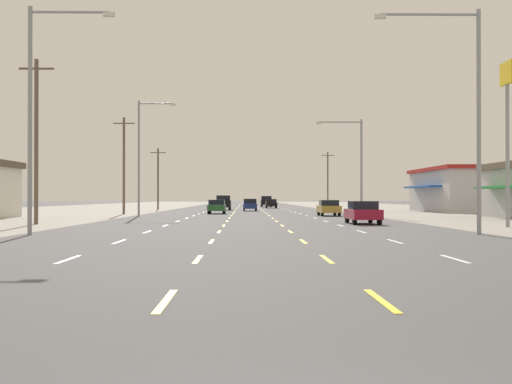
{
  "coord_description": "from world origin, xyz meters",
  "views": [
    {
      "loc": [
        -0.46,
        -4.16,
        1.68
      ],
      "look_at": [
        0.71,
        71.32,
        2.3
      ],
      "focal_mm": 48.28,
      "sensor_mm": 36.0,
      "label": 1
    }
  ],
  "objects_px": {
    "pole_sign_right_row_1": "(507,108)",
    "sedan_far_right_nearest": "(363,212)",
    "suv_inner_left_far": "(224,202)",
    "streetlight_left_row_1": "(142,151)",
    "sedan_inner_left_mid": "(217,206)",
    "sedan_inner_right_farther": "(271,203)",
    "streetlight_left_row_0": "(38,104)",
    "suv_inner_right_farthest": "(266,201)",
    "sedan_far_right_near": "(329,208)",
    "streetlight_right_row_0": "(468,103)",
    "streetlight_right_row_1": "(356,159)",
    "hatchback_center_turn_midfar": "(250,205)"
  },
  "relations": [
    {
      "from": "sedan_far_right_nearest",
      "to": "streetlight_right_row_0",
      "type": "xyz_separation_m",
      "value": [
        2.61,
        -12.7,
        5.24
      ]
    },
    {
      "from": "sedan_inner_right_farther",
      "to": "streetlight_right_row_1",
      "type": "xyz_separation_m",
      "value": [
        5.98,
        -47.69,
        4.43
      ]
    },
    {
      "from": "streetlight_right_row_0",
      "to": "streetlight_left_row_0",
      "type": "bearing_deg",
      "value": 180.0
    },
    {
      "from": "sedan_inner_left_mid",
      "to": "suv_inner_right_farthest",
      "type": "relative_size",
      "value": 0.92
    },
    {
      "from": "streetlight_right_row_0",
      "to": "streetlight_left_row_1",
      "type": "distance_m",
      "value": 37.09
    },
    {
      "from": "suv_inner_left_far",
      "to": "suv_inner_right_farthest",
      "type": "distance_m",
      "value": 32.18
    },
    {
      "from": "streetlight_right_row_0",
      "to": "streetlight_right_row_1",
      "type": "height_order",
      "value": "streetlight_right_row_0"
    },
    {
      "from": "streetlight_left_row_0",
      "to": "suv_inner_left_far",
      "type": "bearing_deg",
      "value": 84.18
    },
    {
      "from": "suv_inner_left_far",
      "to": "streetlight_left_row_1",
      "type": "relative_size",
      "value": 0.47
    },
    {
      "from": "sedan_far_right_near",
      "to": "sedan_inner_right_farther",
      "type": "height_order",
      "value": "same"
    },
    {
      "from": "pole_sign_right_row_1",
      "to": "streetlight_left_row_0",
      "type": "relative_size",
      "value": 0.92
    },
    {
      "from": "sedan_inner_right_farther",
      "to": "streetlight_left_row_0",
      "type": "height_order",
      "value": "streetlight_left_row_0"
    },
    {
      "from": "suv_inner_left_far",
      "to": "streetlight_left_row_0",
      "type": "relative_size",
      "value": 0.48
    },
    {
      "from": "hatchback_center_turn_midfar",
      "to": "streetlight_right_row_0",
      "type": "distance_m",
      "value": 56.82
    },
    {
      "from": "suv_inner_right_farthest",
      "to": "streetlight_right_row_0",
      "type": "relative_size",
      "value": 0.48
    },
    {
      "from": "suv_inner_left_far",
      "to": "streetlight_left_row_1",
      "type": "xyz_separation_m",
      "value": [
        -6.42,
        -30.87,
        4.92
      ]
    },
    {
      "from": "suv_inner_left_far",
      "to": "suv_inner_right_farthest",
      "type": "height_order",
      "value": "same"
    },
    {
      "from": "sedan_far_right_near",
      "to": "streetlight_left_row_1",
      "type": "bearing_deg",
      "value": -177.75
    },
    {
      "from": "sedan_far_right_near",
      "to": "suv_inner_right_farthest",
      "type": "distance_m",
      "value": 61.77
    },
    {
      "from": "streetlight_left_row_0",
      "to": "streetlight_right_row_0",
      "type": "height_order",
      "value": "streetlight_left_row_0"
    },
    {
      "from": "pole_sign_right_row_1",
      "to": "sedan_far_right_nearest",
      "type": "bearing_deg",
      "value": 148.19
    },
    {
      "from": "sedan_far_right_nearest",
      "to": "streetlight_right_row_1",
      "type": "xyz_separation_m",
      "value": [
        2.65,
        18.87,
        4.43
      ]
    },
    {
      "from": "streetlight_right_row_1",
      "to": "hatchback_center_turn_midfar",
      "type": "bearing_deg",
      "value": 111.5
    },
    {
      "from": "sedan_far_right_near",
      "to": "streetlight_left_row_0",
      "type": "bearing_deg",
      "value": -117.84
    },
    {
      "from": "suv_inner_right_farthest",
      "to": "streetlight_left_row_1",
      "type": "bearing_deg",
      "value": -101.97
    },
    {
      "from": "suv_inner_right_farthest",
      "to": "streetlight_right_row_0",
      "type": "height_order",
      "value": "streetlight_right_row_0"
    },
    {
      "from": "suv_inner_left_far",
      "to": "sedan_inner_right_farther",
      "type": "height_order",
      "value": "suv_inner_left_far"
    },
    {
      "from": "streetlight_right_row_0",
      "to": "suv_inner_right_farthest",
      "type": "bearing_deg",
      "value": 93.83
    },
    {
      "from": "sedan_inner_right_farther",
      "to": "suv_inner_right_farthest",
      "type": "distance_m",
      "value": 14.64
    },
    {
      "from": "hatchback_center_turn_midfar",
      "to": "pole_sign_right_row_1",
      "type": "height_order",
      "value": "pole_sign_right_row_1"
    },
    {
      "from": "sedan_inner_right_farther",
      "to": "streetlight_left_row_1",
      "type": "height_order",
      "value": "streetlight_left_row_1"
    },
    {
      "from": "suv_inner_right_farthest",
      "to": "streetlight_left_row_1",
      "type": "height_order",
      "value": "streetlight_left_row_1"
    },
    {
      "from": "sedan_far_right_nearest",
      "to": "streetlight_left_row_0",
      "type": "relative_size",
      "value": 0.44
    },
    {
      "from": "streetlight_left_row_0",
      "to": "streetlight_right_row_1",
      "type": "xyz_separation_m",
      "value": [
        19.46,
        31.56,
        -0.71
      ]
    },
    {
      "from": "streetlight_left_row_0",
      "to": "sedan_far_right_nearest",
      "type": "bearing_deg",
      "value": 37.05
    },
    {
      "from": "suv_inner_right_farthest",
      "to": "sedan_inner_left_mid",
      "type": "bearing_deg",
      "value": -97.35
    },
    {
      "from": "sedan_inner_right_farther",
      "to": "suv_inner_left_far",
      "type": "bearing_deg",
      "value": -112.95
    },
    {
      "from": "sedan_inner_left_mid",
      "to": "suv_inner_right_farthest",
      "type": "bearing_deg",
      "value": 82.65
    },
    {
      "from": "sedan_inner_left_mid",
      "to": "streetlight_left_row_1",
      "type": "distance_m",
      "value": 12.53
    },
    {
      "from": "suv_inner_right_farthest",
      "to": "pole_sign_right_row_1",
      "type": "relative_size",
      "value": 0.52
    },
    {
      "from": "sedan_far_right_near",
      "to": "streetlight_left_row_0",
      "type": "relative_size",
      "value": 0.44
    },
    {
      "from": "suv_inner_right_farthest",
      "to": "streetlight_left_row_0",
      "type": "distance_m",
      "value": 94.93
    },
    {
      "from": "hatchback_center_turn_midfar",
      "to": "streetlight_right_row_1",
      "type": "relative_size",
      "value": 0.44
    },
    {
      "from": "suv_inner_left_far",
      "to": "suv_inner_right_farthest",
      "type": "xyz_separation_m",
      "value": [
        6.78,
        31.45,
        0.0
      ]
    },
    {
      "from": "suv_inner_left_far",
      "to": "sedan_inner_right_farther",
      "type": "distance_m",
      "value": 18.26
    },
    {
      "from": "streetlight_right_row_1",
      "to": "streetlight_right_row_0",
      "type": "bearing_deg",
      "value": -90.07
    },
    {
      "from": "pole_sign_right_row_1",
      "to": "streetlight_right_row_0",
      "type": "height_order",
      "value": "streetlight_right_row_0"
    },
    {
      "from": "sedan_inner_left_mid",
      "to": "streetlight_left_row_0",
      "type": "bearing_deg",
      "value": -98.77
    },
    {
      "from": "streetlight_left_row_1",
      "to": "sedan_inner_left_mid",
      "type": "bearing_deg",
      "value": 55.91
    },
    {
      "from": "streetlight_right_row_0",
      "to": "streetlight_right_row_1",
      "type": "relative_size",
      "value": 1.16
    }
  ]
}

